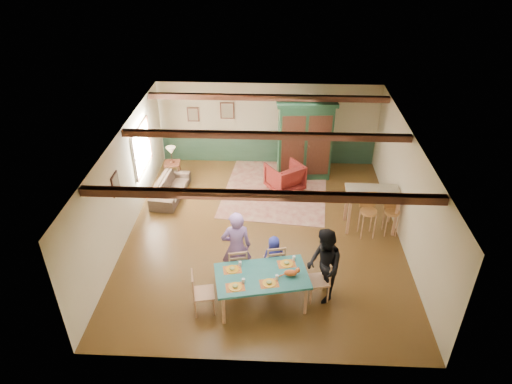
{
  "coord_description": "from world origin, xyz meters",
  "views": [
    {
      "loc": [
        0.24,
        -9.6,
        7.21
      ],
      "look_at": [
        -0.21,
        0.17,
        1.15
      ],
      "focal_mm": 32.0,
      "sensor_mm": 36.0,
      "label": 1
    }
  ],
  "objects_px": {
    "dining_chair_far_right": "(275,260)",
    "dining_chair_end_right": "(318,280)",
    "person_woman": "(324,266)",
    "counter_table": "(370,210)",
    "armoire": "(305,140)",
    "bar_stool_left": "(368,216)",
    "person_man": "(236,247)",
    "end_table": "(173,171)",
    "dining_table": "(262,290)",
    "sofa": "(170,188)",
    "cat": "(291,272)",
    "table_lamp": "(171,155)",
    "armchair": "(285,177)",
    "bar_stool_right": "(391,216)",
    "person_child": "(274,257)",
    "dining_chair_end_left": "(203,292)",
    "dining_chair_far_left": "(237,264)"
  },
  "relations": [
    {
      "from": "dining_table",
      "to": "sofa",
      "type": "relative_size",
      "value": 1.03
    },
    {
      "from": "dining_chair_far_right",
      "to": "armoire",
      "type": "relative_size",
      "value": 0.4
    },
    {
      "from": "person_man",
      "to": "counter_table",
      "type": "distance_m",
      "value": 3.97
    },
    {
      "from": "dining_chair_far_right",
      "to": "person_man",
      "type": "distance_m",
      "value": 0.94
    },
    {
      "from": "dining_chair_far_right",
      "to": "counter_table",
      "type": "distance_m",
      "value": 3.21
    },
    {
      "from": "dining_table",
      "to": "person_child",
      "type": "bearing_deg",
      "value": 75.09
    },
    {
      "from": "person_man",
      "to": "end_table",
      "type": "relative_size",
      "value": 3.18
    },
    {
      "from": "dining_chair_far_right",
      "to": "dining_chair_end_right",
      "type": "xyz_separation_m",
      "value": [
        0.93,
        -0.59,
        0.0
      ]
    },
    {
      "from": "person_woman",
      "to": "cat",
      "type": "bearing_deg",
      "value": -81.87
    },
    {
      "from": "person_man",
      "to": "cat",
      "type": "relative_size",
      "value": 4.79
    },
    {
      "from": "dining_table",
      "to": "person_woman",
      "type": "distance_m",
      "value": 1.41
    },
    {
      "from": "armoire",
      "to": "bar_stool_left",
      "type": "relative_size",
      "value": 2.09
    },
    {
      "from": "sofa",
      "to": "counter_table",
      "type": "xyz_separation_m",
      "value": [
        5.56,
        -1.32,
        0.3
      ]
    },
    {
      "from": "armchair",
      "to": "sofa",
      "type": "xyz_separation_m",
      "value": [
        -3.35,
        -0.53,
        -0.17
      ]
    },
    {
      "from": "dining_chair_end_left",
      "to": "end_table",
      "type": "distance_m",
      "value": 5.75
    },
    {
      "from": "end_table",
      "to": "armoire",
      "type": "bearing_deg",
      "value": 5.45
    },
    {
      "from": "dining_chair_far_left",
      "to": "bar_stool_left",
      "type": "relative_size",
      "value": 0.84
    },
    {
      "from": "armchair",
      "to": "cat",
      "type": "bearing_deg",
      "value": 56.34
    },
    {
      "from": "dining_table",
      "to": "counter_table",
      "type": "xyz_separation_m",
      "value": [
        2.73,
        2.88,
        0.17
      ]
    },
    {
      "from": "dining_chair_far_right",
      "to": "dining_chair_end_left",
      "type": "distance_m",
      "value": 1.81
    },
    {
      "from": "table_lamp",
      "to": "dining_table",
      "type": "bearing_deg",
      "value": -60.5
    },
    {
      "from": "person_man",
      "to": "sofa",
      "type": "height_order",
      "value": "person_man"
    },
    {
      "from": "dining_chair_end_right",
      "to": "bar_stool_left",
      "type": "bearing_deg",
      "value": 136.74
    },
    {
      "from": "dining_table",
      "to": "cat",
      "type": "distance_m",
      "value": 0.77
    },
    {
      "from": "armoire",
      "to": "bar_stool_left",
      "type": "bearing_deg",
      "value": -68.26
    },
    {
      "from": "bar_stool_left",
      "to": "dining_chair_end_left",
      "type": "bearing_deg",
      "value": -149.11
    },
    {
      "from": "person_child",
      "to": "table_lamp",
      "type": "height_order",
      "value": "table_lamp"
    },
    {
      "from": "counter_table",
      "to": "end_table",
      "type": "bearing_deg",
      "value": 157.68
    },
    {
      "from": "dining_table",
      "to": "bar_stool_left",
      "type": "height_order",
      "value": "bar_stool_left"
    },
    {
      "from": "armoire",
      "to": "table_lamp",
      "type": "bearing_deg",
      "value": -178.91
    },
    {
      "from": "dining_chair_end_left",
      "to": "counter_table",
      "type": "bearing_deg",
      "value": -63.08
    },
    {
      "from": "dining_chair_end_left",
      "to": "armoire",
      "type": "height_order",
      "value": "armoire"
    },
    {
      "from": "dining_chair_far_right",
      "to": "person_woman",
      "type": "xyz_separation_m",
      "value": [
        1.03,
        -0.56,
        0.37
      ]
    },
    {
      "from": "cat",
      "to": "bar_stool_left",
      "type": "distance_m",
      "value": 3.25
    },
    {
      "from": "armchair",
      "to": "bar_stool_right",
      "type": "height_order",
      "value": "bar_stool_right"
    },
    {
      "from": "dining_chair_far_right",
      "to": "armoire",
      "type": "xyz_separation_m",
      "value": [
        0.85,
        4.77,
        0.74
      ]
    },
    {
      "from": "person_child",
      "to": "table_lamp",
      "type": "relative_size",
      "value": 2.03
    },
    {
      "from": "person_woman",
      "to": "bar_stool_right",
      "type": "bearing_deg",
      "value": 129.32
    },
    {
      "from": "armchair",
      "to": "sofa",
      "type": "height_order",
      "value": "armchair"
    },
    {
      "from": "dining_table",
      "to": "table_lamp",
      "type": "relative_size",
      "value": 3.63
    },
    {
      "from": "person_woman",
      "to": "counter_table",
      "type": "bearing_deg",
      "value": 139.56
    },
    {
      "from": "dining_chair_end_left",
      "to": "armoire",
      "type": "xyz_separation_m",
      "value": [
        2.3,
        5.85,
        0.74
      ]
    },
    {
      "from": "person_woman",
      "to": "sofa",
      "type": "height_order",
      "value": "person_woman"
    },
    {
      "from": "dining_table",
      "to": "table_lamp",
      "type": "distance_m",
      "value": 6.01
    },
    {
      "from": "bar_stool_right",
      "to": "sofa",
      "type": "bearing_deg",
      "value": 163.05
    },
    {
      "from": "dining_table",
      "to": "sofa",
      "type": "bearing_deg",
      "value": 123.92
    },
    {
      "from": "dining_chair_far_left",
      "to": "dining_chair_end_right",
      "type": "bearing_deg",
      "value": 155.08
    },
    {
      "from": "person_woman",
      "to": "end_table",
      "type": "distance_m",
      "value": 6.55
    },
    {
      "from": "dining_chair_end_left",
      "to": "sofa",
      "type": "distance_m",
      "value": 4.75
    },
    {
      "from": "dining_chair_far_right",
      "to": "sofa",
      "type": "xyz_separation_m",
      "value": [
        -3.09,
        3.37,
        -0.23
      ]
    }
  ]
}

